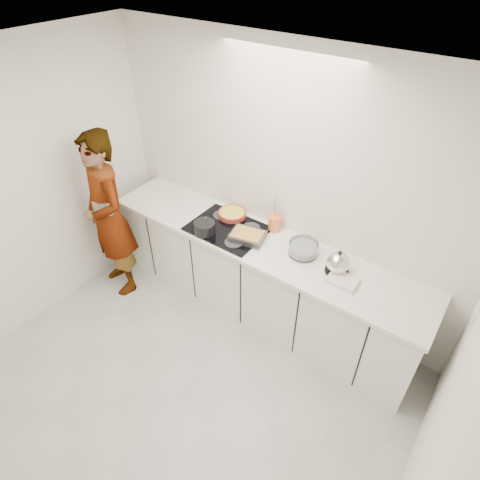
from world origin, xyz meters
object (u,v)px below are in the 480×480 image
Objects in this scene: utensil_crock at (275,223)px; cook at (108,217)px; hob at (227,229)px; kettle at (338,263)px; baking_dish at (248,236)px; mixing_bowl at (303,249)px; tart_dish at (232,214)px; saucepan at (205,227)px.

cook is at bearing -151.33° from utensil_crock.
kettle is (1.11, 0.06, 0.09)m from hob.
baking_dish is 1.09× the size of mixing_bowl.
mixing_bowl is at bearing 13.17° from baking_dish.
utensil_crock is at bearing 164.62° from kettle.
tart_dish is at bearing -171.30° from utensil_crock.
utensil_crock is at bearing 35.25° from hob.
kettle is 2.28m from cook.
tart_dish is at bearing 173.59° from kettle.
kettle is at bearing 2.93° from hob.
mixing_bowl is (0.90, 0.28, -0.01)m from saucepan.
mixing_bowl is 0.43m from utensil_crock.
hob is at bearing 42.26° from cook.
utensil_crock is 1.67m from cook.
saucepan reaches higher than utensil_crock.
saucepan is 0.67m from utensil_crock.
utensil_crock reaches higher than mixing_bowl.
saucepan is 0.12× the size of cook.
baking_dish is 1.54× the size of kettle.
saucepan reaches higher than tart_dish.
cook is (-0.96, -0.36, -0.08)m from saucepan.
mixing_bowl is (0.85, -0.09, 0.02)m from tart_dish.
baking_dish is 0.86m from kettle.
baking_dish is 2.30× the size of utensil_crock.
cook reaches higher than utensil_crock.
saucepan is at bearing -157.55° from baking_dish.
hob is 2.22× the size of mixing_bowl.
hob is 0.23m from saucepan.
cook reaches higher than saucepan.
cook is at bearing -144.10° from tart_dish.
cook is (-1.46, -0.80, -0.08)m from utensil_crock.
tart_dish is 1.11× the size of mixing_bowl.
kettle is (0.86, 0.08, 0.05)m from baking_dish.
tart_dish is at bearing 114.03° from hob.
hob is at bearing -177.07° from kettle.
hob is 2.00× the size of tart_dish.
mixing_bowl is 1.40× the size of kettle.
tart_dish is 0.37m from saucepan.
tart_dish is 1.62× the size of saucepan.
utensil_crock reaches higher than tart_dish.
kettle is (0.34, -0.04, 0.04)m from mixing_bowl.
mixing_bowl is 1.97m from cook.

